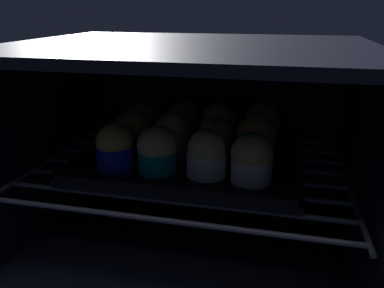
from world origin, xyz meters
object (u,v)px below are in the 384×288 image
muffin_row0_col1 (157,151)px  muffin_row1_col0 (133,133)px  muffin_row1_col3 (256,140)px  muffin_row2_col2 (219,125)px  muffin_row1_col2 (215,139)px  muffin_row2_col0 (145,122)px  muffin_row2_col1 (182,123)px  muffin_row0_col3 (252,159)px  baking_tray (192,159)px  muffin_row0_col2 (207,154)px  muffin_row0_col0 (115,147)px  muffin_row2_col3 (261,126)px  muffin_row1_col1 (172,135)px

muffin_row0_col1 → muffin_row1_col0: bearing=132.8°
muffin_row1_col3 → muffin_row2_col2: (-7.85, 7.97, -0.17)cm
muffin_row1_col2 → muffin_row2_col0: bearing=155.5°
muffin_row1_col3 → muffin_row0_col1: bearing=-153.5°
muffin_row2_col0 → muffin_row2_col1: (7.74, 0.41, 0.12)cm
muffin_row0_col3 → muffin_row2_col0: 27.86cm
baking_tray → muffin_row0_col2: size_ratio=4.96×
muffin_row0_col0 → muffin_row2_col3: muffin_row2_col3 is taller
muffin_row2_col1 → muffin_row0_col3: bearing=-46.4°
muffin_row0_col1 → muffin_row0_col3: muffin_row0_col3 is taller
muffin_row1_col0 → muffin_row2_col1: bearing=47.4°
muffin_row2_col3 → muffin_row2_col0: bearing=-178.8°
muffin_row0_col2 → muffin_row1_col3: muffin_row1_col3 is taller
muffin_row0_col3 → muffin_row1_col2: 11.16cm
muffin_row0_col2 → muffin_row1_col0: size_ratio=0.93×
muffin_row1_col2 → muffin_row2_col3: (7.61, 7.66, 0.76)cm
muffin_row1_col2 → muffin_row2_col3: muffin_row2_col3 is taller
muffin_row2_col0 → muffin_row0_col2: bearing=-43.7°
muffin_row1_col0 → muffin_row2_col1: muffin_row2_col1 is taller
baking_tray → muffin_row2_col3: bearing=34.3°
muffin_row0_col1 → muffin_row2_col0: bearing=116.4°
baking_tray → muffin_row0_col0: (-11.33, -8.07, 4.15)cm
muffin_row0_col3 → muffin_row2_col1: (-15.31, 16.06, 0.10)cm
muffin_row1_col1 → muffin_row1_col2: muffin_row1_col1 is taller
muffin_row2_col0 → muffin_row2_col3: bearing=1.2°
muffin_row1_col2 → muffin_row2_col3: bearing=45.2°
baking_tray → muffin_row0_col3: bearing=-35.4°
muffin_row0_col0 → muffin_row1_col0: 8.02cm
muffin_row2_col1 → muffin_row2_col0: bearing=-177.0°
muffin_row0_col2 → muffin_row1_col0: muffin_row1_col0 is taller
muffin_row2_col0 → muffin_row2_col3: 23.41cm
muffin_row1_col0 → muffin_row1_col3: 22.64cm
muffin_row1_col2 → muffin_row2_col2: bearing=94.8°
muffin_row1_col3 → muffin_row2_col2: 11.18cm
muffin_row0_col0 → muffin_row1_col1: size_ratio=0.97×
muffin_row2_col1 → muffin_row2_col2: 7.44cm
muffin_row0_col2 → muffin_row2_col2: size_ratio=0.89×
muffin_row0_col2 → muffin_row1_col1: 11.24cm
muffin_row0_col1 → baking_tray: bearing=63.2°
muffin_row2_col2 → muffin_row1_col1: bearing=-134.9°
muffin_row0_col1 → muffin_row1_col2: (8.13, 8.26, -0.07)cm
muffin_row0_col0 → muffin_row2_col2: muffin_row2_col2 is taller
muffin_row1_col1 → muffin_row0_col3: bearing=-29.2°
muffin_row0_col0 → muffin_row2_col2: bearing=46.8°
muffin_row0_col1 → muffin_row1_col2: 11.59cm
muffin_row0_col1 → muffin_row1_col2: size_ratio=1.03×
muffin_row2_col2 → muffin_row2_col3: same height
muffin_row0_col1 → muffin_row1_col0: muffin_row1_col0 is taller
muffin_row0_col1 → muffin_row2_col1: size_ratio=0.90×
baking_tray → muffin_row2_col0: (-11.64, 7.55, 4.20)cm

